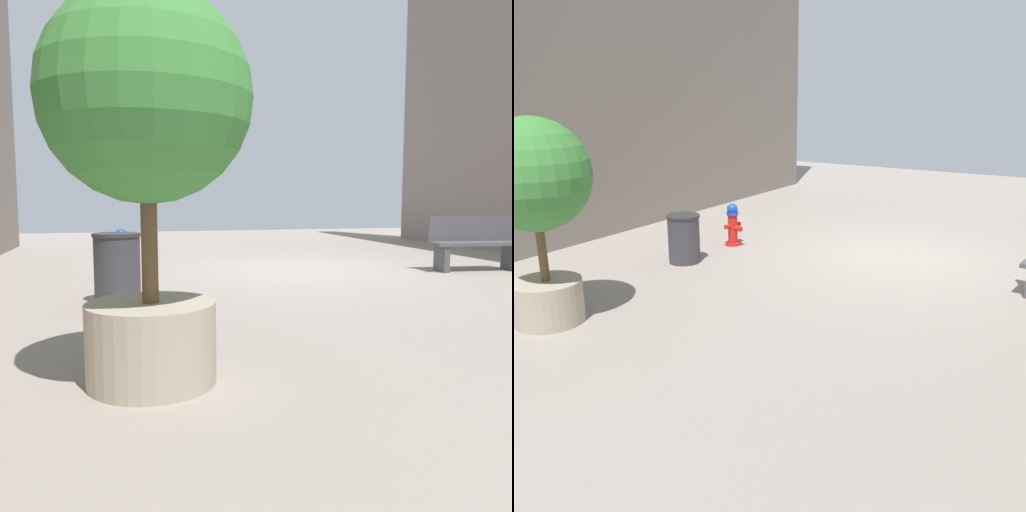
# 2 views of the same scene
# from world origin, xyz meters

# --- Properties ---
(ground_plane) EXTENTS (23.40, 23.40, 0.00)m
(ground_plane) POSITION_xyz_m (0.00, 0.00, 0.00)
(ground_plane) COLOR gray
(fire_hydrant) EXTENTS (0.38, 0.41, 0.82)m
(fire_hydrant) POSITION_xyz_m (3.05, 0.89, 0.41)
(fire_hydrant) COLOR red
(fire_hydrant) RESTS_ON ground_plane
(planter_tree) EXTENTS (1.39, 1.39, 2.61)m
(planter_tree) POSITION_xyz_m (2.89, 5.22, 1.69)
(planter_tree) COLOR tan
(planter_tree) RESTS_ON ground_plane
(trash_bin) EXTENTS (0.58, 0.58, 0.84)m
(trash_bin) POSITION_xyz_m (3.11, 2.26, 0.42)
(trash_bin) COLOR #38383D
(trash_bin) RESTS_ON ground_plane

